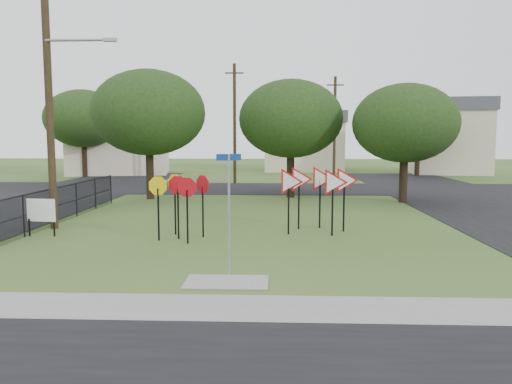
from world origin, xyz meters
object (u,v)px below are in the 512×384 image
street_name_sign (229,207)px  info_board (41,211)px  yield_sign_cluster (317,183)px  stop_sign_cluster (180,191)px

street_name_sign → info_board: size_ratio=2.30×
street_name_sign → yield_sign_cluster: street_name_sign is taller
stop_sign_cluster → yield_sign_cluster: 5.00m
street_name_sign → info_board: street_name_sign is taller
yield_sign_cluster → info_board: bearing=-172.3°
stop_sign_cluster → street_name_sign: bearing=-65.1°
stop_sign_cluster → info_board: stop_sign_cluster is taller
street_name_sign → stop_sign_cluster: (-2.10, 4.53, -0.10)m
stop_sign_cluster → info_board: size_ratio=1.65×
info_board → stop_sign_cluster: bearing=-2.5°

